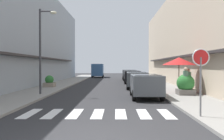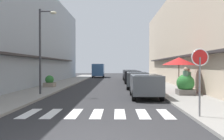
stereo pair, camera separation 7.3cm
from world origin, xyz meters
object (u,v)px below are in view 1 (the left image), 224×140
(parked_car_far, at_px, (132,75))
(parked_car_mid, at_px, (137,78))
(cafe_umbrella, at_px, (179,61))
(parked_car_near, at_px, (146,83))
(street_lamp, at_px, (43,42))
(round_street_sign, at_px, (201,64))
(pedestrian_walking_far, at_px, (189,80))
(parked_car_distant, at_px, (129,74))
(planter_midblock, at_px, (185,85))
(planter_far, at_px, (49,82))
(pedestrian_walking_near, at_px, (186,80))
(delivery_van, at_px, (98,69))

(parked_car_far, bearing_deg, parked_car_mid, -90.00)
(cafe_umbrella, bearing_deg, parked_car_near, -139.43)
(street_lamp, bearing_deg, round_street_sign, -42.17)
(pedestrian_walking_far, bearing_deg, parked_car_distant, 88.10)
(parked_car_mid, distance_m, parked_car_distant, 12.64)
(parked_car_far, relative_size, cafe_umbrella, 1.73)
(planter_midblock, relative_size, pedestrian_walking_far, 0.80)
(round_street_sign, xyz_separation_m, planter_far, (-9.18, 13.05, -1.48))
(round_street_sign, xyz_separation_m, planter_midblock, (1.41, 7.07, -1.29))
(round_street_sign, bearing_deg, planter_far, 125.13)
(parked_car_near, bearing_deg, cafe_umbrella, 40.57)
(street_lamp, height_order, pedestrian_walking_far, street_lamp)
(planter_midblock, bearing_deg, parked_car_far, 102.58)
(planter_midblock, relative_size, pedestrian_walking_near, 0.75)
(cafe_umbrella, height_order, pedestrian_walking_near, cafe_umbrella)
(delivery_van, bearing_deg, parked_car_far, -71.75)
(pedestrian_walking_near, bearing_deg, round_street_sign, -45.11)
(planter_midblock, bearing_deg, parked_car_near, -162.48)
(planter_far, bearing_deg, parked_car_far, 38.26)
(street_lamp, bearing_deg, cafe_umbrella, 7.04)
(parked_car_distant, bearing_deg, pedestrian_walking_far, -79.63)
(parked_car_distant, relative_size, pedestrian_walking_near, 2.49)
(parked_car_near, relative_size, cafe_umbrella, 1.69)
(round_street_sign, distance_m, planter_far, 16.02)
(parked_car_mid, height_order, parked_car_far, same)
(parked_car_mid, relative_size, cafe_umbrella, 1.80)
(planter_midblock, height_order, pedestrian_walking_near, pedestrian_walking_near)
(street_lamp, relative_size, pedestrian_walking_far, 3.38)
(parked_car_distant, height_order, planter_midblock, parked_car_distant)
(round_street_sign, bearing_deg, parked_car_mid, 95.88)
(street_lamp, height_order, pedestrian_walking_near, street_lamp)
(parked_car_near, bearing_deg, planter_far, 139.01)
(parked_car_near, bearing_deg, planter_midblock, 17.52)
(round_street_sign, relative_size, planter_far, 2.44)
(round_street_sign, bearing_deg, cafe_umbrella, 81.10)
(parked_car_distant, distance_m, planter_far, 14.63)
(parked_car_distant, xyz_separation_m, delivery_van, (-5.05, 9.20, 0.48))
(parked_car_distant, height_order, street_lamp, street_lamp)
(street_lamp, bearing_deg, parked_car_far, 60.51)
(street_lamp, xyz_separation_m, pedestrian_walking_near, (9.43, -0.43, -2.50))
(planter_midblock, xyz_separation_m, planter_far, (-10.59, 5.98, -0.19))
(planter_far, bearing_deg, parked_car_mid, -2.30)
(planter_midblock, bearing_deg, round_street_sign, -101.26)
(parked_car_distant, distance_m, delivery_van, 10.50)
(street_lamp, bearing_deg, parked_car_near, -9.22)
(cafe_umbrella, relative_size, planter_midblock, 1.86)
(parked_car_far, distance_m, delivery_van, 16.14)
(parked_car_near, height_order, parked_car_far, same)
(parked_car_mid, xyz_separation_m, pedestrian_walking_far, (3.18, -4.75, 0.09))
(parked_car_distant, bearing_deg, parked_car_mid, -90.00)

